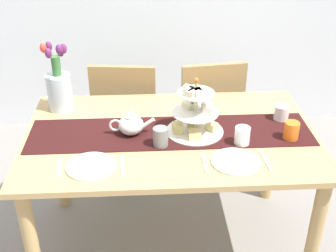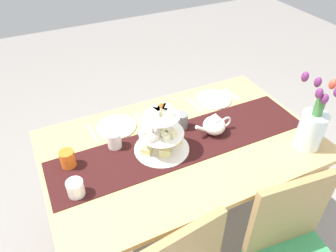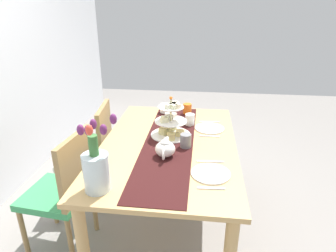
{
  "view_description": "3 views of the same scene",
  "coord_description": "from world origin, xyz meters",
  "px_view_note": "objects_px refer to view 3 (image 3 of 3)",
  "views": [
    {
      "loc": [
        -0.13,
        -2.0,
        1.95
      ],
      "look_at": [
        -0.02,
        -0.04,
        0.83
      ],
      "focal_mm": 47.58,
      "sensor_mm": 36.0,
      "label": 1
    },
    {
      "loc": [
        0.65,
        1.18,
        1.96
      ],
      "look_at": [
        0.06,
        -0.05,
        0.87
      ],
      "focal_mm": 34.31,
      "sensor_mm": 36.0,
      "label": 2
    },
    {
      "loc": [
        -1.88,
        -0.22,
        1.69
      ],
      "look_at": [
        0.06,
        0.01,
        0.87
      ],
      "focal_mm": 31.48,
      "sensor_mm": 36.0,
      "label": 3
    }
  ],
  "objects_px": {
    "dinner_plate_left": "(211,174)",
    "fork_right": "(210,136)",
    "chair_left": "(65,188)",
    "tiered_cake_stand": "(171,123)",
    "knife_left": "(210,162)",
    "tulip_vase": "(96,167)",
    "mug_white_text": "(190,120)",
    "teapot": "(165,148)",
    "dining_table": "(169,156)",
    "knife_right": "(209,122)",
    "cream_jug": "(165,108)",
    "dinner_plate_right": "(209,128)",
    "mug_orange": "(187,109)",
    "mug_grey": "(186,141)",
    "chair_right": "(93,151)",
    "fork_left": "(211,188)"
  },
  "relations": [
    {
      "from": "tiered_cake_stand",
      "to": "knife_left",
      "type": "distance_m",
      "value": 0.48
    },
    {
      "from": "dining_table",
      "to": "cream_jug",
      "type": "distance_m",
      "value": 0.64
    },
    {
      "from": "dining_table",
      "to": "cream_jug",
      "type": "relative_size",
      "value": 17.86
    },
    {
      "from": "cream_jug",
      "to": "knife_left",
      "type": "bearing_deg",
      "value": -154.92
    },
    {
      "from": "teapot",
      "to": "tulip_vase",
      "type": "bearing_deg",
      "value": 142.57
    },
    {
      "from": "mug_grey",
      "to": "mug_orange",
      "type": "relative_size",
      "value": 1.0
    },
    {
      "from": "teapot",
      "to": "fork_right",
      "type": "xyz_separation_m",
      "value": [
        0.35,
        -0.29,
        -0.06
      ]
    },
    {
      "from": "fork_right",
      "to": "cream_jug",
      "type": "bearing_deg",
      "value": 40.31
    },
    {
      "from": "tulip_vase",
      "to": "chair_left",
      "type": "bearing_deg",
      "value": 47.97
    },
    {
      "from": "chair_right",
      "to": "tiered_cake_stand",
      "type": "bearing_deg",
      "value": -104.01
    },
    {
      "from": "cream_jug",
      "to": "dinner_plate_right",
      "type": "bearing_deg",
      "value": -129.27
    },
    {
      "from": "tiered_cake_stand",
      "to": "tulip_vase",
      "type": "relative_size",
      "value": 0.72
    },
    {
      "from": "tulip_vase",
      "to": "dinner_plate_right",
      "type": "bearing_deg",
      "value": -33.84
    },
    {
      "from": "teapot",
      "to": "tiered_cake_stand",
      "type": "bearing_deg",
      "value": -0.33
    },
    {
      "from": "mug_white_text",
      "to": "mug_orange",
      "type": "xyz_separation_m",
      "value": [
        0.26,
        0.04,
        0.0
      ]
    },
    {
      "from": "fork_right",
      "to": "chair_left",
      "type": "bearing_deg",
      "value": 111.88
    },
    {
      "from": "knife_left",
      "to": "knife_right",
      "type": "distance_m",
      "value": 0.67
    },
    {
      "from": "chair_right",
      "to": "tiered_cake_stand",
      "type": "relative_size",
      "value": 2.99
    },
    {
      "from": "dining_table",
      "to": "fork_left",
      "type": "distance_m",
      "value": 0.62
    },
    {
      "from": "knife_left",
      "to": "mug_grey",
      "type": "xyz_separation_m",
      "value": [
        0.19,
        0.17,
        0.05
      ]
    },
    {
      "from": "teapot",
      "to": "dinner_plate_left",
      "type": "distance_m",
      "value": 0.35
    },
    {
      "from": "chair_right",
      "to": "tulip_vase",
      "type": "xyz_separation_m",
      "value": [
        -0.91,
        -0.39,
        0.4
      ]
    },
    {
      "from": "cream_jug",
      "to": "dining_table",
      "type": "bearing_deg",
      "value": -169.84
    },
    {
      "from": "teapot",
      "to": "dinner_plate_left",
      "type": "relative_size",
      "value": 1.04
    },
    {
      "from": "mug_orange",
      "to": "teapot",
      "type": "bearing_deg",
      "value": 173.31
    },
    {
      "from": "tulip_vase",
      "to": "mug_white_text",
      "type": "height_order",
      "value": "tulip_vase"
    },
    {
      "from": "fork_left",
      "to": "mug_white_text",
      "type": "distance_m",
      "value": 0.9
    },
    {
      "from": "chair_left",
      "to": "dining_table",
      "type": "bearing_deg",
      "value": -69.86
    },
    {
      "from": "dinner_plate_left",
      "to": "fork_right",
      "type": "xyz_separation_m",
      "value": [
        0.53,
        0.0,
        -0.0
      ]
    },
    {
      "from": "chair_left",
      "to": "mug_orange",
      "type": "relative_size",
      "value": 9.58
    },
    {
      "from": "dinner_plate_right",
      "to": "cream_jug",
      "type": "bearing_deg",
      "value": 50.73
    },
    {
      "from": "dinner_plate_left",
      "to": "knife_left",
      "type": "height_order",
      "value": "dinner_plate_left"
    },
    {
      "from": "tiered_cake_stand",
      "to": "cream_jug",
      "type": "bearing_deg",
      "value": 12.89
    },
    {
      "from": "cream_jug",
      "to": "mug_grey",
      "type": "bearing_deg",
      "value": -160.86
    },
    {
      "from": "dinner_plate_right",
      "to": "knife_right",
      "type": "distance_m",
      "value": 0.15
    },
    {
      "from": "tulip_vase",
      "to": "mug_grey",
      "type": "xyz_separation_m",
      "value": [
        0.55,
        -0.43,
        -0.09
      ]
    },
    {
      "from": "tulip_vase",
      "to": "fork_left",
      "type": "xyz_separation_m",
      "value": [
        0.08,
        -0.6,
        -0.13
      ]
    },
    {
      "from": "dinner_plate_right",
      "to": "mug_orange",
      "type": "xyz_separation_m",
      "value": [
        0.32,
        0.2,
        0.04
      ]
    },
    {
      "from": "tiered_cake_stand",
      "to": "knife_left",
      "type": "relative_size",
      "value": 1.79
    },
    {
      "from": "fork_left",
      "to": "teapot",
      "type": "bearing_deg",
      "value": 41.63
    },
    {
      "from": "chair_left",
      "to": "cream_jug",
      "type": "xyz_separation_m",
      "value": [
        0.87,
        -0.59,
        0.31
      ]
    },
    {
      "from": "tulip_vase",
      "to": "cream_jug",
      "type": "height_order",
      "value": "tulip_vase"
    },
    {
      "from": "dining_table",
      "to": "fork_left",
      "type": "bearing_deg",
      "value": -151.34
    },
    {
      "from": "mug_white_text",
      "to": "mug_orange",
      "type": "bearing_deg",
      "value": 7.91
    },
    {
      "from": "chair_left",
      "to": "fork_left",
      "type": "relative_size",
      "value": 6.07
    },
    {
      "from": "teapot",
      "to": "knife_left",
      "type": "height_order",
      "value": "teapot"
    },
    {
      "from": "mug_white_text",
      "to": "chair_right",
      "type": "bearing_deg",
      "value": 93.28
    },
    {
      "from": "cream_jug",
      "to": "dinner_plate_left",
      "type": "distance_m",
      "value": 1.08
    },
    {
      "from": "dinner_plate_right",
      "to": "knife_right",
      "type": "height_order",
      "value": "dinner_plate_right"
    },
    {
      "from": "dinner_plate_left",
      "to": "mug_orange",
      "type": "bearing_deg",
      "value": 11.14
    }
  ]
}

